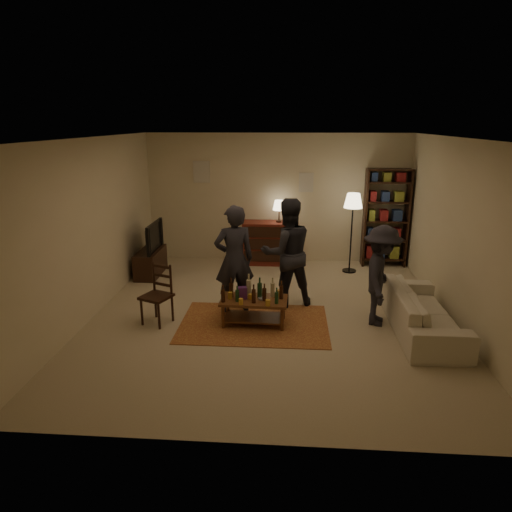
# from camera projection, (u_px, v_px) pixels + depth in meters

# --- Properties ---
(floor) EXTENTS (6.00, 6.00, 0.00)m
(floor) POSITION_uv_depth(u_px,v_px,m) (271.00, 315.00, 7.17)
(floor) COLOR #C6B793
(floor) RESTS_ON ground
(room_shell) EXTENTS (6.00, 6.00, 6.00)m
(room_shell) POSITION_uv_depth(u_px,v_px,m) (246.00, 176.00, 9.55)
(room_shell) COLOR beige
(room_shell) RESTS_ON ground
(rug) EXTENTS (2.20, 1.50, 0.01)m
(rug) POSITION_uv_depth(u_px,v_px,m) (254.00, 323.00, 6.85)
(rug) COLOR maroon
(rug) RESTS_ON ground
(coffee_table) EXTENTS (1.00, 0.57, 0.74)m
(coffee_table) POSITION_uv_depth(u_px,v_px,m) (254.00, 301.00, 6.75)
(coffee_table) COLOR brown
(coffee_table) RESTS_ON ground
(dining_chair) EXTENTS (0.52, 0.52, 0.91)m
(dining_chair) POSITION_uv_depth(u_px,v_px,m) (158.00, 292.00, 6.80)
(dining_chair) COLOR black
(dining_chair) RESTS_ON ground
(tv_stand) EXTENTS (0.40, 1.00, 1.06)m
(tv_stand) POSITION_uv_depth(u_px,v_px,m) (150.00, 256.00, 8.96)
(tv_stand) COLOR black
(tv_stand) RESTS_ON ground
(dresser) EXTENTS (1.00, 0.50, 1.36)m
(dresser) POSITION_uv_depth(u_px,v_px,m) (267.00, 242.00, 9.65)
(dresser) COLOR maroon
(dresser) RESTS_ON ground
(bookshelf) EXTENTS (0.90, 0.34, 2.02)m
(bookshelf) POSITION_uv_depth(u_px,v_px,m) (386.00, 217.00, 9.38)
(bookshelf) COLOR black
(bookshelf) RESTS_ON ground
(floor_lamp) EXTENTS (0.36, 0.36, 1.59)m
(floor_lamp) POSITION_uv_depth(u_px,v_px,m) (353.00, 206.00, 8.86)
(floor_lamp) COLOR black
(floor_lamp) RESTS_ON ground
(sofa) EXTENTS (0.81, 2.08, 0.61)m
(sofa) POSITION_uv_depth(u_px,v_px,m) (422.00, 311.00, 6.55)
(sofa) COLOR beige
(sofa) RESTS_ON ground
(person_left) EXTENTS (0.73, 0.59, 1.72)m
(person_left) POSITION_uv_depth(u_px,v_px,m) (234.00, 260.00, 7.09)
(person_left) COLOR #23232A
(person_left) RESTS_ON ground
(person_right) EXTENTS (1.03, 0.91, 1.78)m
(person_right) POSITION_uv_depth(u_px,v_px,m) (287.00, 253.00, 7.35)
(person_right) COLOR #23242A
(person_right) RESTS_ON ground
(person_by_sofa) EXTENTS (0.77, 1.08, 1.50)m
(person_by_sofa) POSITION_uv_depth(u_px,v_px,m) (381.00, 276.00, 6.68)
(person_by_sofa) COLOR #23232A
(person_by_sofa) RESTS_ON ground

